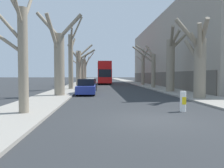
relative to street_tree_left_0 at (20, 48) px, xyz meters
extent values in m
plane|color=#2B2D30|center=(5.83, -1.54, -3.14)|extent=(300.00, 300.00, 0.00)
cube|color=gray|center=(-0.22, 48.46, -3.08)|extent=(3.25, 120.00, 0.12)
cube|color=gray|center=(11.87, 48.46, -3.08)|extent=(3.25, 120.00, 0.12)
cube|color=#9E9384|center=(18.50, 27.31, 2.58)|extent=(10.00, 41.28, 11.43)
cube|color=#5E584F|center=(13.48, 27.31, -1.99)|extent=(0.12, 40.45, 2.29)
cylinder|color=gray|center=(0.16, -0.04, -0.65)|extent=(0.45, 0.45, 4.97)
cylinder|color=gray|center=(-0.63, 0.19, 1.12)|extent=(1.72, 0.65, 1.85)
cylinder|color=gray|center=(0.19, 1.11, 2.49)|extent=(0.22, 2.42, 2.99)
cylinder|color=gray|center=(0.28, 8.73, -0.43)|extent=(0.88, 0.88, 5.41)
cylinder|color=gray|center=(1.23, 8.67, 2.90)|extent=(2.15, 0.46, 2.24)
cylinder|color=gray|center=(-0.08, 8.00, 2.05)|extent=(1.11, 1.85, 3.27)
cylinder|color=gray|center=(-0.75, 9.19, 3.11)|extent=(2.38, 1.29, 2.51)
cylinder|color=gray|center=(0.18, 17.41, 0.32)|extent=(0.60, 0.60, 6.91)
cylinder|color=gray|center=(0.40, 17.79, 2.53)|extent=(0.71, 1.02, 1.83)
cylinder|color=gray|center=(0.91, 17.18, 4.33)|extent=(1.70, 0.71, 3.19)
cylinder|color=gray|center=(0.35, 16.90, 3.94)|extent=(0.59, 1.26, 2.34)
cylinder|color=gray|center=(0.43, 16.06, 3.00)|extent=(0.73, 2.87, 2.42)
cylinder|color=gray|center=(0.34, 26.51, -0.20)|extent=(0.86, 0.86, 5.87)
cylinder|color=gray|center=(0.30, 25.44, 1.53)|extent=(0.40, 2.34, 1.92)
cylinder|color=gray|center=(-0.55, 26.72, 2.50)|extent=(2.10, 0.76, 2.78)
cylinder|color=gray|center=(1.45, 27.03, 2.82)|extent=(2.52, 1.40, 2.36)
cylinder|color=gray|center=(1.70, 26.57, 2.13)|extent=(2.88, 0.42, 1.89)
cylinder|color=gray|center=(0.37, 35.24, -0.53)|extent=(0.69, 0.69, 5.21)
cylinder|color=gray|center=(1.00, 34.36, 2.39)|extent=(1.54, 2.02, 1.75)
cylinder|color=gray|center=(0.69, 34.74, 1.51)|extent=(0.94, 1.31, 1.83)
cylinder|color=gray|center=(-0.62, 35.74, 0.87)|extent=(2.23, 1.28, 1.92)
cylinder|color=gray|center=(0.40, 44.05, -0.31)|extent=(0.58, 0.58, 5.65)
cylinder|color=gray|center=(1.47, 43.81, 2.76)|extent=(2.34, 0.73, 3.11)
cylinder|color=gray|center=(-0.41, 44.37, 2.26)|extent=(1.83, 0.88, 1.74)
cylinder|color=gray|center=(0.93, 43.58, 1.72)|extent=(1.32, 1.22, 3.02)
cylinder|color=gray|center=(-0.02, 43.42, 2.16)|extent=(1.10, 1.49, 1.56)
cylinder|color=gray|center=(11.28, 5.60, -0.85)|extent=(0.88, 0.88, 4.58)
cylinder|color=gray|center=(10.91, 6.09, 0.57)|extent=(1.15, 1.37, 1.96)
cylinder|color=gray|center=(10.95, 4.98, 0.86)|extent=(1.07, 1.62, 3.07)
cylinder|color=gray|center=(10.32, 5.54, 1.78)|extent=(2.18, 0.42, 2.34)
cylinder|color=gray|center=(10.89, 5.57, 1.04)|extent=(1.09, 0.39, 1.82)
cylinder|color=gray|center=(11.12, 4.75, 1.68)|extent=(0.67, 1.97, 1.98)
cylinder|color=gray|center=(11.42, 12.77, -0.30)|extent=(0.89, 0.89, 5.66)
cylinder|color=gray|center=(12.12, 12.53, 2.21)|extent=(1.71, 0.85, 1.78)
cylinder|color=gray|center=(11.11, 11.53, 2.53)|extent=(0.97, 2.73, 2.10)
cylinder|color=gray|center=(11.67, 12.17, 2.56)|extent=(0.86, 1.53, 1.68)
cylinder|color=gray|center=(11.40, 19.97, -0.74)|extent=(0.58, 0.58, 4.78)
cylinder|color=gray|center=(10.08, 19.64, 1.93)|extent=(2.79, 0.89, 1.81)
cylinder|color=gray|center=(10.94, 20.34, 2.14)|extent=(1.16, 1.00, 1.63)
cylinder|color=gray|center=(11.31, 20.68, 1.32)|extent=(0.40, 1.60, 2.16)
cylinder|color=gray|center=(9.89, 19.78, 1.54)|extent=(3.16, 0.59, 2.35)
cylinder|color=gray|center=(11.47, 27.47, -0.50)|extent=(0.56, 0.56, 5.27)
cylinder|color=gray|center=(11.67, 26.19, 2.32)|extent=(0.62, 2.71, 1.96)
cylinder|color=gray|center=(11.15, 28.38, 1.50)|extent=(0.85, 1.98, 1.30)
cylinder|color=gray|center=(11.72, 28.26, 2.29)|extent=(0.75, 1.79, 2.71)
cube|color=red|center=(4.83, 34.73, -1.48)|extent=(2.56, 11.98, 2.61)
cube|color=red|center=(4.83, 34.73, 0.48)|extent=(2.51, 11.74, 1.32)
cube|color=#A91111|center=(4.83, 34.73, 1.20)|extent=(2.51, 11.74, 0.12)
cube|color=black|center=(4.83, 34.73, -0.98)|extent=(2.59, 10.54, 1.36)
cube|color=black|center=(4.83, 34.73, 0.55)|extent=(2.59, 10.54, 1.00)
cube|color=black|center=(4.83, 28.76, -0.98)|extent=(2.30, 0.06, 1.42)
cylinder|color=black|center=(3.72, 31.13, -2.63)|extent=(0.30, 1.01, 1.01)
cylinder|color=black|center=(5.94, 31.13, -2.63)|extent=(0.30, 1.01, 1.01)
cylinder|color=black|center=(3.72, 38.08, -2.63)|extent=(0.30, 1.01, 1.01)
cylinder|color=black|center=(5.94, 38.08, -2.63)|extent=(0.30, 1.01, 1.01)
cube|color=navy|center=(2.50, 10.31, -2.61)|extent=(1.72, 4.04, 0.69)
cube|color=black|center=(2.50, 10.55, -1.96)|extent=(1.52, 2.10, 0.62)
cylinder|color=black|center=(1.74, 9.10, -2.83)|extent=(0.20, 0.62, 0.62)
cylinder|color=black|center=(3.25, 9.10, -2.83)|extent=(0.20, 0.62, 0.62)
cylinder|color=black|center=(1.74, 11.52, -2.83)|extent=(0.20, 0.62, 0.62)
cylinder|color=black|center=(3.25, 11.52, -2.83)|extent=(0.20, 0.62, 0.62)
cube|color=black|center=(2.50, 16.28, -2.62)|extent=(1.88, 4.02, 0.67)
cube|color=black|center=(2.50, 16.52, -2.01)|extent=(1.65, 2.09, 0.56)
cylinder|color=black|center=(1.67, 15.07, -2.83)|extent=(0.20, 0.61, 0.61)
cylinder|color=black|center=(3.32, 15.07, -2.83)|extent=(0.20, 0.61, 0.61)
cylinder|color=black|center=(1.67, 17.49, -2.83)|extent=(0.20, 0.61, 0.61)
cylinder|color=black|center=(3.32, 17.49, -2.83)|extent=(0.20, 0.61, 0.61)
cube|color=maroon|center=(2.50, 22.98, -2.68)|extent=(1.75, 4.41, 0.56)
cube|color=black|center=(2.50, 23.25, -2.13)|extent=(1.54, 2.29, 0.53)
cylinder|color=black|center=(1.73, 21.66, -2.83)|extent=(0.20, 0.61, 0.61)
cylinder|color=black|center=(3.26, 21.66, -2.83)|extent=(0.20, 0.61, 0.61)
cylinder|color=black|center=(1.73, 24.31, -2.83)|extent=(0.20, 0.61, 0.61)
cylinder|color=black|center=(3.26, 24.31, -2.83)|extent=(0.20, 0.61, 0.61)
cylinder|color=white|center=(7.95, 0.41, -2.61)|extent=(0.30, 0.30, 1.06)
cube|color=yellow|center=(7.95, 0.25, -2.56)|extent=(0.21, 0.01, 0.38)
camera|label=1|loc=(3.63, -10.42, -1.24)|focal=35.00mm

